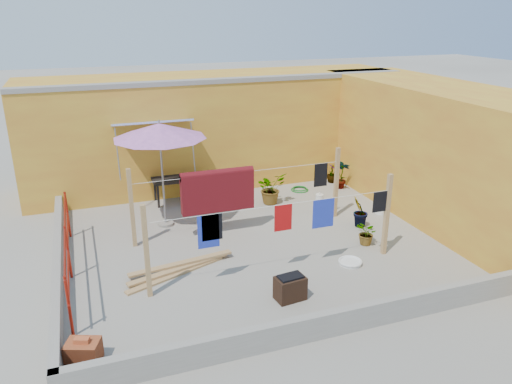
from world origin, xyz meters
TOP-DOWN VIEW (x-y plane):
  - ground at (0.00, 0.00)m, footprint 80.00×80.00m
  - wall_back at (0.50, 4.69)m, footprint 11.00×3.27m
  - wall_right at (5.20, 0.00)m, footprint 2.40×9.00m
  - parapet_front at (0.00, -3.58)m, footprint 8.30×0.16m
  - parapet_left at (-4.08, 0.00)m, footprint 0.16×7.30m
  - red_railing at (-3.85, -0.20)m, footprint 0.05×4.20m
  - clothesline_rig at (-0.43, 0.54)m, footprint 5.09×2.35m
  - patio_umbrella at (-1.65, 1.72)m, footprint 2.28×2.28m
  - outdoor_table at (-0.97, 3.20)m, footprint 1.47×0.74m
  - brick_stack at (-3.70, -2.93)m, footprint 0.58×0.50m
  - lumber_pile at (-1.82, -0.70)m, footprint 2.30×0.98m
  - brazier at (-0.12, -2.37)m, footprint 0.56×0.41m
  - white_basin at (1.59, -1.58)m, footprint 0.50×0.50m
  - water_jug_a at (2.50, 1.66)m, footprint 0.21×0.21m
  - water_jug_b at (3.70, 0.56)m, footprint 0.25×0.25m
  - green_hose at (2.47, 2.87)m, footprint 0.51×0.51m
  - plant_back_a at (1.31, 2.22)m, footprint 0.94×0.87m
  - plant_back_b at (3.70, 3.20)m, footprint 0.37×0.37m
  - plant_right_a at (3.70, 2.61)m, footprint 0.54×0.55m
  - plant_right_b at (2.74, -0.00)m, footprint 0.56×0.54m
  - plant_right_c at (2.39, -0.91)m, footprint 0.49×0.54m

SIDE VIEW (x-z plane):
  - ground at x=0.00m, z-range 0.00..0.00m
  - green_hose at x=2.47m, z-range 0.00..0.07m
  - white_basin at x=1.59m, z-range 0.00..0.09m
  - lumber_pile at x=-1.82m, z-range 0.00..0.14m
  - water_jug_a at x=2.50m, z-range -0.02..0.31m
  - water_jug_b at x=3.70m, z-range -0.02..0.36m
  - brick_stack at x=-3.70m, z-range -0.03..0.39m
  - parapet_front at x=0.00m, z-range 0.00..0.44m
  - parapet_left at x=-4.08m, z-range 0.00..0.44m
  - brazier at x=-0.12m, z-range -0.01..0.47m
  - plant_right_c at x=2.39m, z-range 0.00..0.55m
  - plant_back_b at x=3.70m, z-range 0.00..0.58m
  - plant_right_b at x=2.74m, z-range 0.00..0.79m
  - plant_back_a at x=1.31m, z-range 0.00..0.86m
  - plant_right_a at x=3.70m, z-range 0.00..0.87m
  - outdoor_table at x=-0.97m, z-range 0.28..0.96m
  - red_railing at x=-3.85m, z-range 0.17..1.27m
  - clothesline_rig at x=-0.43m, z-range 0.13..1.93m
  - wall_right at x=5.20m, z-range 0.00..3.20m
  - wall_back at x=0.50m, z-range 0.00..3.21m
  - patio_umbrella at x=-1.65m, z-range 1.03..3.63m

